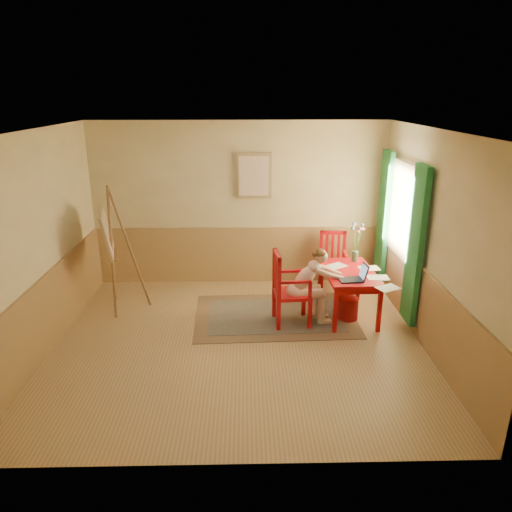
{
  "coord_description": "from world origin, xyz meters",
  "views": [
    {
      "loc": [
        0.11,
        -5.74,
        3.22
      ],
      "look_at": [
        0.25,
        0.55,
        1.05
      ],
      "focal_mm": 33.35,
      "sensor_mm": 36.0,
      "label": 1
    }
  ],
  "objects_px": {
    "table": "(349,277)",
    "chair_left": "(288,289)",
    "chair_back": "(333,262)",
    "figure": "(310,283)",
    "easel": "(110,238)",
    "laptop": "(355,277)"
  },
  "relations": [
    {
      "from": "figure",
      "to": "table",
      "type": "bearing_deg",
      "value": 20.73
    },
    {
      "from": "table",
      "to": "easel",
      "type": "xyz_separation_m",
      "value": [
        -3.57,
        0.31,
        0.53
      ]
    },
    {
      "from": "table",
      "to": "easel",
      "type": "distance_m",
      "value": 3.62
    },
    {
      "from": "laptop",
      "to": "easel",
      "type": "distance_m",
      "value": 3.65
    },
    {
      "from": "table",
      "to": "figure",
      "type": "height_order",
      "value": "figure"
    },
    {
      "from": "table",
      "to": "easel",
      "type": "relative_size",
      "value": 0.62
    },
    {
      "from": "chair_back",
      "to": "laptop",
      "type": "bearing_deg",
      "value": -87.58
    },
    {
      "from": "chair_back",
      "to": "figure",
      "type": "height_order",
      "value": "figure"
    },
    {
      "from": "chair_left",
      "to": "figure",
      "type": "xyz_separation_m",
      "value": [
        0.31,
        0.02,
        0.08
      ]
    },
    {
      "from": "chair_back",
      "to": "easel",
      "type": "xyz_separation_m",
      "value": [
        -3.5,
        -0.68,
        0.66
      ]
    },
    {
      "from": "table",
      "to": "chair_left",
      "type": "xyz_separation_m",
      "value": [
        -0.93,
        -0.26,
        -0.08
      ]
    },
    {
      "from": "table",
      "to": "laptop",
      "type": "xyz_separation_m",
      "value": [
        -0.01,
        -0.37,
        0.14
      ]
    },
    {
      "from": "chair_left",
      "to": "figure",
      "type": "height_order",
      "value": "figure"
    },
    {
      "from": "table",
      "to": "chair_left",
      "type": "distance_m",
      "value": 0.97
    },
    {
      "from": "figure",
      "to": "laptop",
      "type": "relative_size",
      "value": 2.76
    },
    {
      "from": "chair_left",
      "to": "figure",
      "type": "relative_size",
      "value": 0.96
    },
    {
      "from": "chair_left",
      "to": "easel",
      "type": "bearing_deg",
      "value": 167.9
    },
    {
      "from": "easel",
      "to": "laptop",
      "type": "bearing_deg",
      "value": -10.74
    },
    {
      "from": "figure",
      "to": "easel",
      "type": "xyz_separation_m",
      "value": [
        -2.95,
        0.54,
        0.53
      ]
    },
    {
      "from": "table",
      "to": "figure",
      "type": "distance_m",
      "value": 0.66
    },
    {
      "from": "chair_left",
      "to": "laptop",
      "type": "xyz_separation_m",
      "value": [
        0.92,
        -0.11,
        0.22
      ]
    },
    {
      "from": "chair_back",
      "to": "laptop",
      "type": "relative_size",
      "value": 2.44
    }
  ]
}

